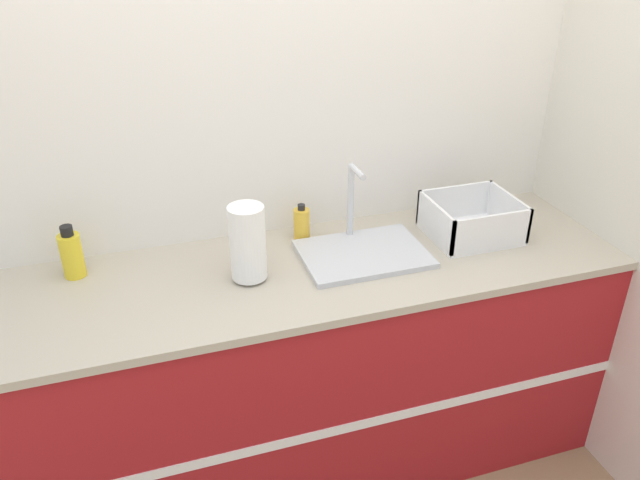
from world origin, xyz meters
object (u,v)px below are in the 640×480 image
dish_rack (471,222)px  paper_towel_roll (248,243)px  sink (363,250)px  bottle_yellow (72,254)px  soap_dispenser (302,223)px

dish_rack → paper_towel_roll: bearing=-176.7°
sink → paper_towel_roll: bearing=-175.7°
dish_rack → bottle_yellow: bearing=173.9°
sink → dish_rack: sink is taller
paper_towel_roll → bottle_yellow: (-0.57, 0.20, -0.05)m
paper_towel_roll → soap_dispenser: (0.25, 0.23, -0.07)m
paper_towel_roll → dish_rack: size_ratio=0.84×
paper_towel_roll → sink: bearing=4.3°
dish_rack → bottle_yellow: 1.45m
paper_towel_roll → bottle_yellow: 0.60m
paper_towel_roll → bottle_yellow: size_ratio=1.42×
sink → dish_rack: bearing=2.3°
sink → dish_rack: (0.45, 0.02, 0.03)m
bottle_yellow → sink: bearing=-9.9°
paper_towel_roll → dish_rack: (0.88, 0.05, -0.08)m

